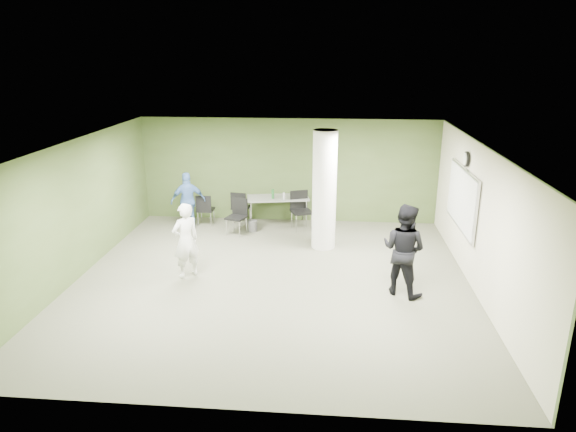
# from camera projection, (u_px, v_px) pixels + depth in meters

# --- Properties ---
(floor) EXTENTS (8.00, 8.00, 0.00)m
(floor) POSITION_uv_depth(u_px,v_px,m) (272.00, 280.00, 10.50)
(floor) COLOR #535543
(floor) RESTS_ON ground
(ceiling) EXTENTS (8.00, 8.00, 0.00)m
(ceiling) POSITION_uv_depth(u_px,v_px,m) (271.00, 145.00, 9.64)
(ceiling) COLOR white
(ceiling) RESTS_ON wall_back
(wall_back) EXTENTS (8.00, 2.80, 0.02)m
(wall_back) POSITION_uv_depth(u_px,v_px,m) (289.00, 171.00, 13.87)
(wall_back) COLOR #415427
(wall_back) RESTS_ON floor
(wall_left) EXTENTS (0.02, 8.00, 2.80)m
(wall_left) POSITION_uv_depth(u_px,v_px,m) (76.00, 210.00, 10.40)
(wall_left) COLOR #415427
(wall_left) RESTS_ON floor
(wall_right_cream) EXTENTS (0.02, 8.00, 2.80)m
(wall_right_cream) POSITION_uv_depth(u_px,v_px,m) (480.00, 221.00, 9.75)
(wall_right_cream) COLOR beige
(wall_right_cream) RESTS_ON floor
(column) EXTENTS (0.56, 0.56, 2.80)m
(column) POSITION_uv_depth(u_px,v_px,m) (324.00, 190.00, 11.89)
(column) COLOR silver
(column) RESTS_ON floor
(whiteboard) EXTENTS (0.05, 2.30, 1.30)m
(whiteboard) POSITION_uv_depth(u_px,v_px,m) (462.00, 199.00, 10.86)
(whiteboard) COLOR silver
(whiteboard) RESTS_ON wall_right_cream
(wall_clock) EXTENTS (0.06, 0.32, 0.32)m
(wall_clock) POSITION_uv_depth(u_px,v_px,m) (466.00, 159.00, 10.60)
(wall_clock) COLOR black
(wall_clock) RESTS_ON wall_right_cream
(folding_table) EXTENTS (1.73, 1.00, 1.02)m
(folding_table) POSITION_uv_depth(u_px,v_px,m) (278.00, 199.00, 13.66)
(folding_table) COLOR gray
(folding_table) RESTS_ON floor
(wastebasket) EXTENTS (0.25, 0.25, 0.29)m
(wastebasket) POSITION_uv_depth(u_px,v_px,m) (252.00, 226.00, 13.35)
(wastebasket) COLOR #4C4C4C
(wastebasket) RESTS_ON floor
(chair_back_left) EXTENTS (0.43, 0.43, 0.86)m
(chair_back_left) POSITION_uv_depth(u_px,v_px,m) (205.00, 208.00, 13.68)
(chair_back_left) COLOR black
(chair_back_left) RESTS_ON floor
(chair_back_right) EXTENTS (0.51, 0.51, 0.89)m
(chair_back_right) POSITION_uv_depth(u_px,v_px,m) (240.00, 205.00, 13.83)
(chair_back_right) COLOR black
(chair_back_right) RESTS_ON floor
(chair_table_left) EXTENTS (0.57, 0.57, 0.91)m
(chair_table_left) POSITION_uv_depth(u_px,v_px,m) (238.00, 213.00, 13.09)
(chair_table_left) COLOR black
(chair_table_left) RESTS_ON floor
(chair_table_right) EXTENTS (0.65, 0.65, 1.00)m
(chair_table_right) POSITION_uv_depth(u_px,v_px,m) (300.00, 207.00, 13.42)
(chair_table_right) COLOR black
(chair_table_right) RESTS_ON floor
(woman_white) EXTENTS (0.68, 0.67, 1.58)m
(woman_white) POSITION_uv_depth(u_px,v_px,m) (186.00, 241.00, 10.46)
(woman_white) COLOR silver
(woman_white) RESTS_ON floor
(man_black) EXTENTS (1.10, 1.05, 1.79)m
(man_black) POSITION_uv_depth(u_px,v_px,m) (404.00, 250.00, 9.70)
(man_black) COLOR black
(man_black) RESTS_ON floor
(man_blue) EXTENTS (0.97, 0.65, 1.52)m
(man_blue) POSITION_uv_depth(u_px,v_px,m) (188.00, 201.00, 13.33)
(man_blue) COLOR #466DAE
(man_blue) RESTS_ON floor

